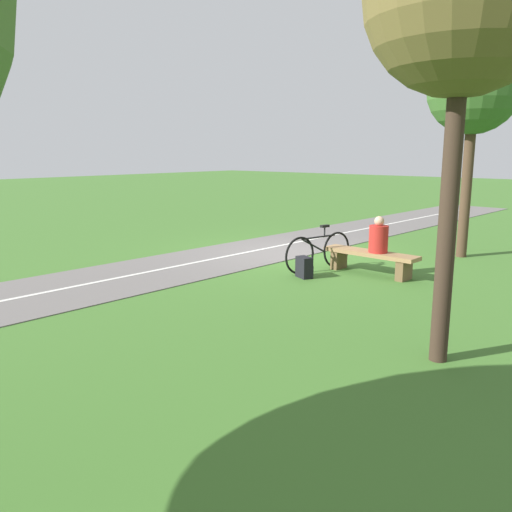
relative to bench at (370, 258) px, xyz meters
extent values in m
plane|color=#3D6B28|center=(2.36, -0.66, -0.33)|extent=(80.00, 80.00, 0.00)
cube|color=#66605E|center=(3.46, 3.34, -0.32)|extent=(4.03, 36.08, 0.02)
cube|color=silver|center=(3.46, 3.34, -0.31)|extent=(1.38, 31.98, 0.00)
cube|color=#937047|center=(0.00, 0.00, 0.09)|extent=(1.99, 0.52, 0.08)
cube|color=brown|center=(-0.74, 0.03, -0.14)|extent=(0.18, 0.40, 0.38)
cube|color=brown|center=(0.74, -0.03, -0.14)|extent=(0.18, 0.40, 0.38)
cylinder|color=#B2231E|center=(-0.17, 0.01, 0.40)|extent=(0.39, 0.39, 0.53)
sphere|color=tan|center=(-0.17, 0.01, 0.75)|extent=(0.19, 0.19, 0.19)
torus|color=black|center=(1.06, 0.92, 0.05)|extent=(0.20, 0.75, 0.75)
torus|color=black|center=(0.85, -0.10, 0.05)|extent=(0.20, 0.75, 0.75)
cylinder|color=black|center=(0.95, 0.41, 0.37)|extent=(0.22, 0.87, 0.04)
cylinder|color=black|center=(0.99, 0.56, 0.21)|extent=(0.17, 0.64, 0.35)
cylinder|color=black|center=(0.92, 0.25, 0.47)|extent=(0.03, 0.03, 0.20)
cube|color=black|center=(0.92, 0.25, 0.58)|extent=(0.12, 0.21, 0.05)
cube|color=black|center=(0.81, 1.11, -0.12)|extent=(0.39, 0.32, 0.41)
cube|color=black|center=(0.76, 0.99, -0.18)|extent=(0.23, 0.13, 0.18)
cylinder|color=#473323|center=(-0.75, -2.97, 1.31)|extent=(0.23, 0.23, 3.27)
sphere|color=#386028|center=(-0.75, -2.97, 3.45)|extent=(2.02, 2.02, 2.02)
cylinder|color=#38281E|center=(-2.77, 3.40, 1.41)|extent=(0.20, 0.20, 3.47)
camera|label=1|loc=(-4.92, 9.16, 2.08)|focal=36.57mm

